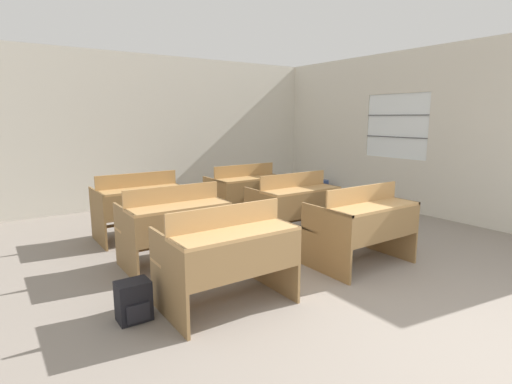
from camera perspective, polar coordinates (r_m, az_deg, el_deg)
ground_plane at (r=3.46m, az=28.98°, el=-19.69°), size 30.00×30.00×0.00m
wall_back at (r=8.00m, az=-14.42°, el=8.44°), size 7.08×0.06×2.83m
wall_right_with_window at (r=7.64m, az=21.02°, el=7.94°), size 0.06×6.24×2.83m
bench_front_left at (r=3.57m, az=-4.06°, el=-8.80°), size 1.12×0.75×0.92m
bench_front_right at (r=4.69m, az=15.03°, el=-4.38°), size 1.12×0.75×0.92m
bench_second_left at (r=4.62m, az=-11.54°, el=-4.45°), size 1.12×0.75×0.92m
bench_second_right at (r=5.55m, az=5.46°, el=-1.76°), size 1.12×0.75×0.92m
bench_third_left at (r=5.77m, az=-16.37°, el=-1.66°), size 1.12×0.75×0.92m
bench_third_right at (r=6.52m, az=-1.52°, el=0.14°), size 1.12×0.75×0.92m
wastepaper_bin at (r=8.71m, az=9.48°, el=0.55°), size 0.26×0.26×0.35m
schoolbag at (r=3.59m, az=-17.07°, el=-14.68°), size 0.27×0.23×0.34m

